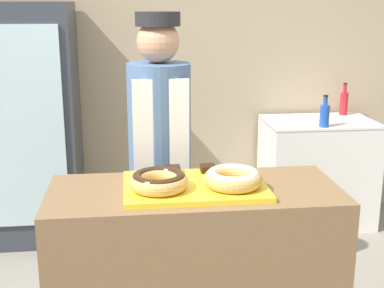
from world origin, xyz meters
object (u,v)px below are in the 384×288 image
Objects in this scene: brownie_back_left at (173,170)px; brownie_back_right at (208,168)px; donut_light_glaze at (233,178)px; baker_person at (160,160)px; bottle_red at (344,102)px; donut_chocolate_glaze at (159,180)px; chest_freezer at (317,171)px; beverage_fridge at (30,125)px; serving_tray at (195,186)px; bottle_blue at (325,115)px.

brownie_back_right is at bearing 0.00° from brownie_back_left.
donut_light_glaze is 0.15× the size of baker_person.
bottle_red is at bearing 56.62° from donut_light_glaze.
donut_chocolate_glaze is 1.00× the size of donut_light_glaze.
chest_freezer is (1.34, 1.16, -0.49)m from baker_person.
brownie_back_right is 2.28m from bottle_red.
donut_chocolate_glaze is 0.68m from baker_person.
donut_light_glaze is 2.17m from beverage_fridge.
donut_light_glaze is 2.42m from bottle_red.
donut_chocolate_glaze is at bearing -109.49° from brownie_back_left.
donut_light_glaze is (0.32, 0.00, 0.00)m from donut_chocolate_glaze.
serving_tray is at bearing -127.22° from bottle_red.
serving_tray is 2.04m from beverage_fridge.
brownie_back_right is (0.08, 0.16, 0.03)m from serving_tray.
chest_freezer is at bearing 0.17° from beverage_fridge.
brownie_back_left is at bearing -131.23° from bottle_red.
brownie_back_right is at bearing -65.72° from baker_person.
serving_tray reaches higher than chest_freezer.
chest_freezer is 3.55× the size of bottle_blue.
baker_person is at bearing 112.74° from donut_light_glaze.
baker_person reaches higher than bottle_blue.
donut_chocolate_glaze is 3.62× the size of brownie_back_left.
chest_freezer is at bearing -144.50° from bottle_red.
serving_tray is 8.86× the size of brownie_back_left.
serving_tray is 0.19m from brownie_back_left.
brownie_back_right is 0.04× the size of baker_person.
chest_freezer is at bearing 52.83° from donut_chocolate_glaze.
beverage_fridge is 2.06× the size of chest_freezer.
bottle_red is (0.32, 0.41, 0.01)m from bottle_blue.
donut_chocolate_glaze is (-0.16, -0.05, 0.05)m from serving_tray.
beverage_fridge is 2.28m from chest_freezer.
baker_person reaches higher than chest_freezer.
beverage_fridge is 6.64× the size of bottle_red.
brownie_back_right is at bearing -55.49° from beverage_fridge.
baker_person is 1.60m from bottle_blue.
bottle_blue is (1.09, 1.39, -0.06)m from brownie_back_right.
beverage_fridge is 7.31× the size of bottle_blue.
donut_chocolate_glaze reaches higher than serving_tray.
donut_chocolate_glaze is at bearing -129.76° from bottle_blue.
serving_tray is at bearing -117.08° from brownie_back_right.
beverage_fridge is at bearing 174.42° from bottle_blue.
donut_chocolate_glaze is 0.30× the size of chest_freezer.
bottle_blue is at bearing 47.78° from brownie_back_left.
beverage_fridge reaches higher than serving_tray.
bottle_red reaches higher than serving_tray.
beverage_fridge reaches higher than chest_freezer.
brownie_back_left is at bearing 180.00° from brownie_back_right.
brownie_back_left is at bearing -85.74° from baker_person.
beverage_fridge is at bearing -179.83° from chest_freezer.
serving_tray is at bearing 18.55° from donut_chocolate_glaze.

